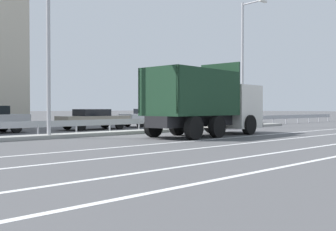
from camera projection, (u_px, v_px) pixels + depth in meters
The scene contains 14 objects.
ground_plane at pixel (142, 136), 20.05m from camera, with size 320.00×320.00×0.00m, color #4C4C4F.
lane_strip_0 at pixel (233, 137), 18.77m from camera, with size 55.79×0.16×0.01m, color silver.
lane_strip_1 at pixel (275, 140), 17.14m from camera, with size 55.79×0.16×0.01m, color silver.
lane_strip_2 at pixel (334, 144), 15.24m from camera, with size 55.79×0.16×0.01m, color silver.
median_island at pixel (123, 132), 21.22m from camera, with size 30.69×1.10×0.18m, color gray.
median_guardrail at pixel (110, 123), 22.13m from camera, with size 55.79×0.09×0.78m.
dump_truck at pixel (217, 109), 20.81m from camera, with size 7.54×3.26×3.79m.
median_road_sign at pixel (204, 110), 25.70m from camera, with size 0.83×0.16×2.34m.
street_lamp_1 at pixel (50, 37), 17.89m from camera, with size 0.71×1.86×8.47m.
street_lamp_2 at pixel (244, 59), 28.08m from camera, with size 0.71×1.92×8.96m.
parked_car_4 at pixel (93, 119), 25.83m from camera, with size 4.68×2.14×1.34m.
parked_car_5 at pixel (147, 117), 29.92m from camera, with size 4.16×1.89×1.35m.
parked_car_6 at pixel (196, 116), 33.55m from camera, with size 4.77×2.10×1.45m.
parked_car_7 at pixel (239, 116), 37.01m from camera, with size 4.29×2.00×1.33m.
Camera 1 is at (-12.79, -15.46, 1.41)m, focal length 42.00 mm.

